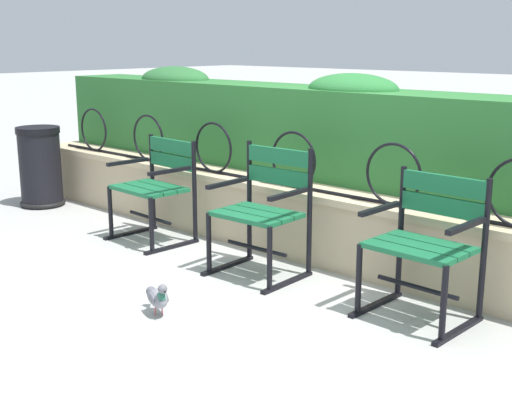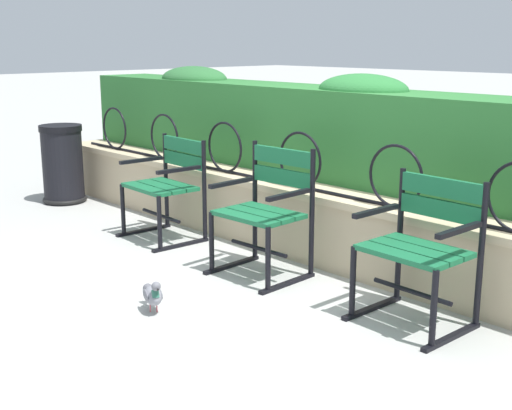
% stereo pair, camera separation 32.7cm
% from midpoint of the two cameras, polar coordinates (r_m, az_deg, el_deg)
% --- Properties ---
extents(ground_plane, '(60.00, 60.00, 0.00)m').
position_cam_midpoint_polar(ground_plane, '(4.53, -3.05, -7.04)').
color(ground_plane, '#ADADA8').
extents(stone_wall, '(6.99, 0.41, 0.53)m').
position_cam_midpoint_polar(stone_wall, '(5.04, 3.71, -1.70)').
color(stone_wall, tan).
rests_on(stone_wall, ground).
extents(iron_arch_fence, '(6.45, 0.02, 0.42)m').
position_cam_midpoint_polar(iron_arch_fence, '(5.00, 1.52, 3.47)').
color(iron_arch_fence, black).
rests_on(iron_arch_fence, stone_wall).
extents(hedge_row, '(6.85, 0.58, 0.82)m').
position_cam_midpoint_polar(hedge_row, '(5.26, 7.18, 6.11)').
color(hedge_row, '#2D7033').
rests_on(hedge_row, stone_wall).
extents(park_chair_left, '(0.63, 0.55, 0.83)m').
position_cam_midpoint_polar(park_chair_left, '(5.60, -9.96, 1.64)').
color(park_chair_left, '#19663D').
rests_on(park_chair_left, ground).
extents(park_chair_centre, '(0.61, 0.54, 0.89)m').
position_cam_midpoint_polar(park_chair_centre, '(4.70, -1.33, -0.27)').
color(park_chair_centre, '#19663D').
rests_on(park_chair_centre, ground).
extents(park_chair_right, '(0.61, 0.54, 0.85)m').
position_cam_midpoint_polar(park_chair_right, '(4.04, 11.81, -3.01)').
color(park_chair_right, '#19663D').
rests_on(park_chair_right, ground).
extents(pigeon_far_side, '(0.28, 0.17, 0.22)m').
position_cam_midpoint_polar(pigeon_far_side, '(4.15, -10.44, -7.60)').
color(pigeon_far_side, gray).
rests_on(pigeon_far_side, ground).
extents(trash_bin, '(0.44, 0.44, 0.78)m').
position_cam_midpoint_polar(trash_bin, '(7.08, -18.82, 2.90)').
color(trash_bin, black).
rests_on(trash_bin, ground).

